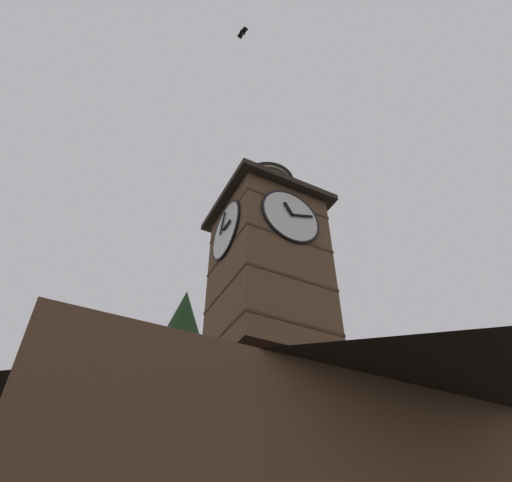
{
  "coord_description": "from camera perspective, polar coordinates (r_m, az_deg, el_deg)",
  "views": [
    {
      "loc": [
        8.02,
        8.94,
        1.31
      ],
      "look_at": [
        1.83,
        -3.08,
        12.55
      ],
      "focal_mm": 31.04,
      "sensor_mm": 36.0,
      "label": 1
    }
  ],
  "objects": [
    {
      "name": "moon",
      "position": [
        57.87,
        -0.5,
        -27.29
      ],
      "size": [
        1.72,
        1.72,
        1.72
      ],
      "color": "silver"
    },
    {
      "name": "clock_tower",
      "position": [
        16.38,
        1.52,
        -2.79
      ],
      "size": [
        4.12,
        4.12,
        9.59
      ],
      "color": "brown",
      "rests_on": "building_main"
    },
    {
      "name": "pine_tree_behind",
      "position": [
        18.89,
        -11.53,
        -26.76
      ],
      "size": [
        6.26,
        6.26,
        13.2
      ],
      "color": "#473323",
      "rests_on": "ground_plane"
    },
    {
      "name": "flying_bird_high",
      "position": [
        21.9,
        -1.73,
        25.28
      ],
      "size": [
        0.32,
        0.6,
        0.17
      ],
      "color": "black"
    }
  ]
}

